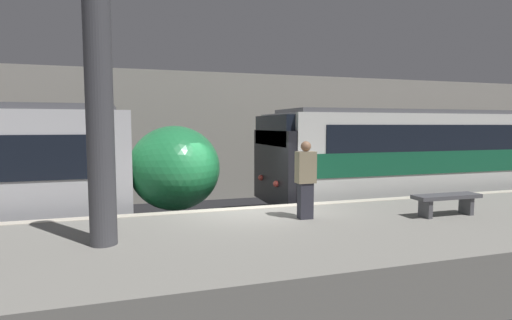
% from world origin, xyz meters
% --- Properties ---
extents(ground_plane, '(120.00, 120.00, 0.00)m').
position_xyz_m(ground_plane, '(0.00, 0.00, 0.00)').
color(ground_plane, black).
extents(platform, '(40.00, 4.38, 1.06)m').
position_xyz_m(platform, '(0.00, -2.19, 0.53)').
color(platform, gray).
rests_on(platform, ground).
extents(station_rear_barrier, '(50.00, 0.15, 5.00)m').
position_xyz_m(station_rear_barrier, '(0.00, 6.71, 2.50)').
color(station_rear_barrier, '#9E998E').
rests_on(station_rear_barrier, ground).
extents(support_pillar_near, '(0.42, 0.42, 3.97)m').
position_xyz_m(support_pillar_near, '(-3.09, -2.14, 3.03)').
color(support_pillar_near, '#47474C').
rests_on(support_pillar_near, platform).
extents(train_boxy, '(16.25, 3.05, 3.42)m').
position_xyz_m(train_boxy, '(9.26, 2.14, 1.75)').
color(train_boxy, black).
rests_on(train_boxy, ground).
extents(person_waiting, '(0.38, 0.24, 1.57)m').
position_xyz_m(person_waiting, '(0.69, -1.48, 1.87)').
color(person_waiting, '#2D2D38').
rests_on(person_waiting, platform).
extents(platform_bench, '(1.50, 0.40, 0.45)m').
position_xyz_m(platform_bench, '(3.61, -2.12, 1.39)').
color(platform_bench, '#4C4C51').
rests_on(platform_bench, platform).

